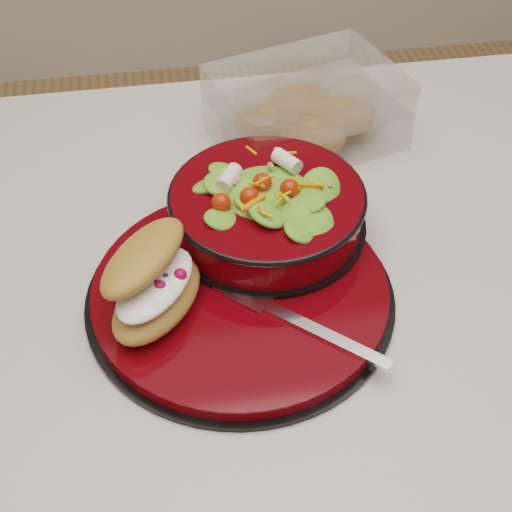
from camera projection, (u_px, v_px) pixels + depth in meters
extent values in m
cube|color=white|center=(409.00, 438.00, 1.16)|extent=(1.16, 0.66, 0.86)
cube|color=beige|center=(466.00, 236.00, 0.85)|extent=(1.24, 0.74, 0.04)
cylinder|color=black|center=(240.00, 296.00, 0.75)|extent=(0.32, 0.32, 0.01)
cylinder|color=#540206|center=(240.00, 290.00, 0.74)|extent=(0.31, 0.31, 0.01)
torus|color=black|center=(251.00, 293.00, 0.73)|extent=(0.17, 0.17, 0.01)
cylinder|color=black|center=(267.00, 225.00, 0.80)|extent=(0.22, 0.22, 0.01)
cylinder|color=#540206|center=(267.00, 208.00, 0.78)|extent=(0.21, 0.21, 0.04)
torus|color=black|center=(267.00, 195.00, 0.77)|extent=(0.22, 0.22, 0.01)
ellipsoid|color=#4E8D27|center=(267.00, 199.00, 0.77)|extent=(0.18, 0.18, 0.07)
sphere|color=red|center=(308.00, 165.00, 0.75)|extent=(0.02, 0.02, 0.02)
sphere|color=red|center=(261.00, 144.00, 0.77)|extent=(0.02, 0.02, 0.02)
sphere|color=red|center=(226.00, 173.00, 0.74)|extent=(0.02, 0.02, 0.02)
sphere|color=red|center=(275.00, 195.00, 0.71)|extent=(0.02, 0.02, 0.02)
cylinder|color=silver|center=(288.00, 145.00, 0.77)|extent=(0.03, 0.04, 0.02)
cylinder|color=silver|center=(228.00, 162.00, 0.75)|extent=(0.04, 0.03, 0.02)
cube|color=orange|center=(254.00, 187.00, 0.72)|extent=(0.03, 0.03, 0.01)
cube|color=orange|center=(310.00, 169.00, 0.74)|extent=(0.03, 0.02, 0.01)
ellipsoid|color=#A97233|center=(157.00, 299.00, 0.70)|extent=(0.13, 0.14, 0.03)
ellipsoid|color=white|center=(155.00, 285.00, 0.68)|extent=(0.11, 0.12, 0.02)
ellipsoid|color=#A97233|center=(152.00, 256.00, 0.68)|extent=(0.12, 0.13, 0.03)
sphere|color=#BB0D3B|center=(134.00, 283.00, 0.68)|extent=(0.01, 0.01, 0.01)
sphere|color=#BB0D3B|center=(160.00, 286.00, 0.67)|extent=(0.01, 0.01, 0.01)
sphere|color=#BB0D3B|center=(180.00, 275.00, 0.69)|extent=(0.01, 0.01, 0.01)
sphere|color=#BB0D3B|center=(145.00, 273.00, 0.69)|extent=(0.01, 0.01, 0.01)
sphere|color=#191947|center=(147.00, 277.00, 0.68)|extent=(0.01, 0.01, 0.01)
sphere|color=#191947|center=(166.00, 278.00, 0.68)|extent=(0.01, 0.01, 0.01)
sphere|color=#191947|center=(155.00, 283.00, 0.68)|extent=(0.01, 0.01, 0.01)
cube|color=silver|center=(324.00, 334.00, 0.69)|extent=(0.11, 0.10, 0.00)
cube|color=silver|center=(249.00, 297.00, 0.72)|extent=(0.05, 0.05, 0.00)
cube|color=white|center=(305.00, 122.00, 0.94)|extent=(0.26, 0.22, 0.05)
cube|color=white|center=(307.00, 90.00, 0.91)|extent=(0.26, 0.22, 0.04)
ellipsoid|color=#A97233|center=(267.00, 123.00, 0.93)|extent=(0.09, 0.07, 0.04)
ellipsoid|color=#A97233|center=(344.00, 116.00, 0.94)|extent=(0.09, 0.07, 0.04)
ellipsoid|color=#A97233|center=(299.00, 102.00, 0.97)|extent=(0.09, 0.07, 0.04)
ellipsoid|color=#A97233|center=(312.00, 137.00, 0.91)|extent=(0.09, 0.07, 0.04)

